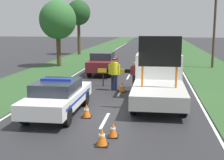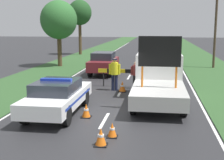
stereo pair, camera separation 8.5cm
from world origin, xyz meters
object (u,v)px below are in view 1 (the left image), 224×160
object	(u,v)px
police_officer	(114,71)
queued_car_van_white	(157,47)
roadside_tree_near_left	(78,13)
police_car	(58,96)
road_barrier	(125,72)
queued_car_hatch_blue	(160,56)
utility_pole	(215,15)
traffic_cone_near_police	(122,86)
traffic_cone_behind_barrier	(102,137)
queued_car_sedan_silver	(158,50)
roadside_tree_near_right	(58,20)
traffic_cone_centre_front	(86,111)
traffic_cone_near_truck	(113,130)
queued_car_wagon_maroon	(103,63)
traffic_cone_lane_edge	(80,83)
pedestrian_civilian	(135,73)
work_truck	(159,79)

from	to	relation	value
police_officer	queued_car_van_white	size ratio (longest dim) A/B	0.43
roadside_tree_near_left	police_officer	bearing A→B (deg)	-70.88
police_car	road_barrier	xyz separation A→B (m)	(2.14, 6.06, 0.12)
queued_car_hatch_blue	utility_pole	world-z (taller)	utility_pole
police_car	traffic_cone_near_police	distance (m)	5.17
traffic_cone_behind_barrier	queued_car_sedan_silver	xyz separation A→B (m)	(1.76, 25.85, 0.57)
roadside_tree_near_left	roadside_tree_near_right	xyz separation A→B (m)	(0.92, -11.05, -0.99)
traffic_cone_centre_front	traffic_cone_behind_barrier	size ratio (longest dim) A/B	0.99
traffic_cone_near_police	traffic_cone_centre_front	bearing A→B (deg)	-99.97
traffic_cone_near_truck	queued_car_wagon_maroon	world-z (taller)	queued_car_wagon_maroon
road_barrier	traffic_cone_near_truck	bearing A→B (deg)	-85.45
traffic_cone_lane_edge	roadside_tree_near_left	world-z (taller)	roadside_tree_near_left
traffic_cone_near_truck	queued_car_sedan_silver	xyz separation A→B (m)	(1.52, 25.09, 0.60)
police_car	queued_car_sedan_silver	size ratio (longest dim) A/B	1.14
traffic_cone_behind_barrier	roadside_tree_near_right	bearing A→B (deg)	111.44
traffic_cone_near_truck	utility_pole	xyz separation A→B (m)	(6.12, 17.63, 4.18)
queued_car_sedan_silver	queued_car_van_white	size ratio (longest dim) A/B	1.01
traffic_cone_centre_front	queued_car_hatch_blue	distance (m)	18.12
traffic_cone_near_police	traffic_cone_lane_edge	world-z (taller)	same
police_officer	roadside_tree_near_right	xyz separation A→B (m)	(-6.17, 9.41, 2.95)
police_car	queued_car_wagon_maroon	xyz separation A→B (m)	(0.07, 10.62, 0.11)
pedestrian_civilian	queued_car_sedan_silver	size ratio (longest dim) A/B	0.37
pedestrian_civilian	queued_car_sedan_silver	distance (m)	17.14
queued_car_sedan_silver	roadside_tree_near_right	distance (m)	12.42
queued_car_hatch_blue	roadside_tree_near_right	size ratio (longest dim) A/B	0.69
work_truck	queued_car_wagon_maroon	world-z (taller)	work_truck
traffic_cone_centre_front	queued_car_wagon_maroon	distance (m)	11.03
traffic_cone_near_truck	queued_car_hatch_blue	size ratio (longest dim) A/B	0.12
work_truck	queued_car_wagon_maroon	distance (m)	8.72
traffic_cone_centre_front	queued_car_wagon_maroon	xyz separation A→B (m)	(-1.20, 10.94, 0.59)
work_truck	queued_car_hatch_blue	world-z (taller)	work_truck
work_truck	queued_car_van_white	xyz separation A→B (m)	(-0.09, 25.63, -0.28)
queued_car_van_white	queued_car_wagon_maroon	bearing A→B (deg)	77.59
queued_car_van_white	traffic_cone_centre_front	bearing A→B (deg)	84.57
queued_car_sedan_silver	queued_car_van_white	world-z (taller)	queued_car_sedan_silver
traffic_cone_near_truck	roadside_tree_near_right	world-z (taller)	roadside_tree_near_right
pedestrian_civilian	traffic_cone_lane_edge	world-z (taller)	pedestrian_civilian
police_car	roadside_tree_near_right	distance (m)	15.42
police_officer	work_truck	bearing A→B (deg)	123.81
pedestrian_civilian	roadside_tree_near_left	world-z (taller)	roadside_tree_near_left
work_truck	queued_car_sedan_silver	xyz separation A→B (m)	(0.03, 19.83, -0.23)
pedestrian_civilian	queued_car_wagon_maroon	distance (m)	5.68
work_truck	roadside_tree_near_left	world-z (taller)	roadside_tree_near_left
queued_car_wagon_maroon	work_truck	bearing A→B (deg)	117.55
police_car	road_barrier	world-z (taller)	police_car
traffic_cone_near_police	roadside_tree_near_right	world-z (taller)	roadside_tree_near_right
pedestrian_civilian	police_car	bearing A→B (deg)	-122.31
traffic_cone_behind_barrier	traffic_cone_lane_edge	xyz separation A→B (m)	(-2.78, 8.46, 0.02)
police_car	traffic_cone_lane_edge	world-z (taller)	police_car
police_officer	traffic_cone_centre_front	distance (m)	5.36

